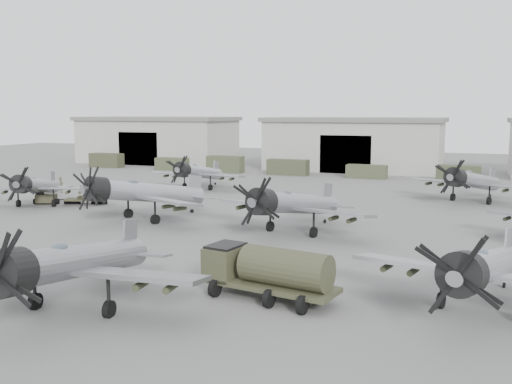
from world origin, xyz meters
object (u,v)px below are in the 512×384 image
at_px(fuel_tanker, 268,269).
at_px(aircraft_far_1, 471,181).
at_px(aircraft_mid_2, 291,204).
at_px(aircraft_far_0, 197,172).
at_px(aircraft_mid_0, 35,186).
at_px(ground_crew, 61,185).
at_px(aircraft_near_1, 68,264).
at_px(aircraft_mid_1, 139,193).
at_px(aircraft_near_2, 483,269).
at_px(tug_trailer, 61,199).

bearing_deg(fuel_tanker, aircraft_far_1, 86.06).
height_order(aircraft_mid_2, aircraft_far_0, aircraft_mid_2).
xyz_separation_m(aircraft_mid_0, fuel_tanker, (32.10, -18.34, -0.59)).
distance_m(fuel_tanker, ground_crew, 45.98).
bearing_deg(aircraft_near_1, aircraft_mid_0, 129.71).
height_order(aircraft_mid_0, aircraft_far_0, aircraft_far_0).
height_order(aircraft_near_1, aircraft_far_0, aircraft_near_1).
distance_m(aircraft_mid_2, aircraft_far_0, 28.15).
distance_m(aircraft_mid_1, aircraft_mid_2, 14.21).
bearing_deg(aircraft_far_0, ground_crew, -147.97).
bearing_deg(aircraft_far_0, aircraft_far_1, 3.65).
distance_m(aircraft_mid_0, ground_crew, 10.47).
bearing_deg(aircraft_mid_1, ground_crew, 170.87).
xyz_separation_m(aircraft_near_2, tug_trailer, (-41.20, 19.49, -1.77)).
relative_size(aircraft_near_2, aircraft_far_1, 1.00).
distance_m(fuel_tanker, tug_trailer, 37.26).
relative_size(aircraft_near_2, aircraft_mid_0, 1.09).
bearing_deg(aircraft_mid_1, fuel_tanker, -18.09).
bearing_deg(aircraft_mid_2, fuel_tanker, -62.28).
distance_m(aircraft_mid_2, aircraft_far_1, 25.74).
height_order(aircraft_near_2, aircraft_mid_1, aircraft_mid_1).
bearing_deg(aircraft_near_2, aircraft_far_0, 146.36).
bearing_deg(aircraft_near_2, ground_crew, 163.46).
xyz_separation_m(aircraft_far_0, tug_trailer, (-8.06, -15.27, -1.66)).
height_order(aircraft_far_0, fuel_tanker, aircraft_far_0).
xyz_separation_m(aircraft_near_2, aircraft_mid_0, (-42.37, 17.05, -0.14)).
relative_size(aircraft_near_1, aircraft_far_0, 1.12).
bearing_deg(fuel_tanker, aircraft_mid_2, 113.54).
bearing_deg(tug_trailer, aircraft_mid_0, -136.47).
bearing_deg(aircraft_mid_1, aircraft_near_1, -41.88).
bearing_deg(aircraft_mid_2, aircraft_near_1, -87.67).
relative_size(aircraft_near_2, ground_crew, 6.67).
relative_size(aircraft_mid_0, aircraft_far_0, 0.97).
bearing_deg(aircraft_mid_0, ground_crew, 93.86).
xyz_separation_m(aircraft_far_1, fuel_tanker, (-9.06, -37.62, -0.80)).
bearing_deg(aircraft_far_0, fuel_tanker, -56.80).
xyz_separation_m(aircraft_mid_0, aircraft_far_1, (41.16, 19.29, 0.20)).
bearing_deg(aircraft_near_1, aircraft_far_0, 104.15).
height_order(aircraft_far_0, tug_trailer, aircraft_far_0).
height_order(aircraft_far_1, ground_crew, aircraft_far_1).
height_order(aircraft_far_0, ground_crew, aircraft_far_0).
bearing_deg(fuel_tanker, ground_crew, 152.65).
relative_size(aircraft_far_0, ground_crew, 6.29).
distance_m(aircraft_mid_2, tug_trailer, 27.72).
height_order(aircraft_mid_1, aircraft_mid_2, aircraft_mid_1).
bearing_deg(fuel_tanker, aircraft_near_1, -135.53).
relative_size(aircraft_mid_2, aircraft_far_1, 1.05).
relative_size(aircraft_near_1, aircraft_near_2, 1.06).
height_order(aircraft_mid_0, tug_trailer, aircraft_mid_0).
distance_m(aircraft_mid_0, aircraft_mid_1, 14.32).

